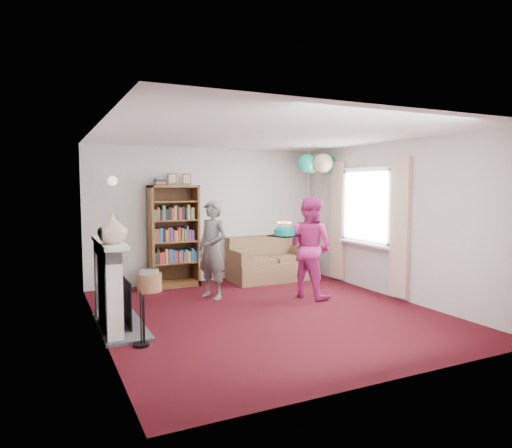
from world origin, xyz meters
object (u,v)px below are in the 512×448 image
person_striped (212,249)px  birthday_cake (285,232)px  person_magenta (310,247)px  sofa (269,263)px  bookcase (173,237)px

person_striped → birthday_cake: (0.98, -0.60, 0.29)m
person_magenta → sofa: bearing=-23.3°
sofa → person_magenta: person_magenta is taller
person_striped → birthday_cake: 1.19m
sofa → person_magenta: bearing=-91.6°
bookcase → person_magenta: bookcase is taller
person_magenta → birthday_cake: size_ratio=4.07×
bookcase → sofa: 1.91m
sofa → birthday_cake: bearing=-108.9°
sofa → person_magenta: size_ratio=0.95×
bookcase → birthday_cake: 2.19m
bookcase → person_magenta: (1.78, -1.75, -0.08)m
bookcase → person_striped: size_ratio=1.28×
sofa → person_magenta: 1.59m
bookcase → sofa: bearing=-7.4°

